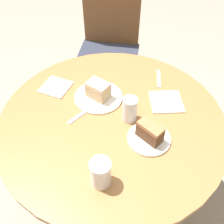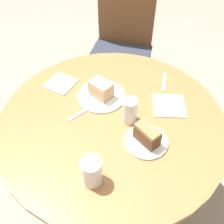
# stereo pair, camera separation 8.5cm
# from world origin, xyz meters

# --- Properties ---
(ground_plane) EXTENTS (8.00, 8.00, 0.00)m
(ground_plane) POSITION_xyz_m (0.00, 0.00, 0.00)
(ground_plane) COLOR gray
(table) EXTENTS (1.09, 1.09, 0.76)m
(table) POSITION_xyz_m (0.00, 0.00, 0.56)
(table) COLOR #9E6B3D
(table) RESTS_ON ground_plane
(chair) EXTENTS (0.49, 0.48, 0.97)m
(chair) POSITION_xyz_m (-0.15, 0.98, 0.51)
(chair) COLOR brown
(chair) RESTS_ON ground_plane
(plate_near) EXTENTS (0.25, 0.25, 0.01)m
(plate_near) POSITION_xyz_m (-0.09, 0.13, 0.76)
(plate_near) COLOR silver
(plate_near) RESTS_ON table
(plate_far) EXTENTS (0.19, 0.19, 0.01)m
(plate_far) POSITION_xyz_m (0.18, -0.11, 0.76)
(plate_far) COLOR silver
(plate_far) RESTS_ON table
(cake_slice_near) EXTENTS (0.13, 0.12, 0.09)m
(cake_slice_near) POSITION_xyz_m (-0.09, 0.13, 0.81)
(cake_slice_near) COLOR tan
(cake_slice_near) RESTS_ON plate_near
(cake_slice_far) EXTENTS (0.13, 0.12, 0.09)m
(cake_slice_far) POSITION_xyz_m (0.18, -0.11, 0.81)
(cake_slice_far) COLOR brown
(cake_slice_far) RESTS_ON plate_far
(glass_lemonade) EXTENTS (0.07, 0.07, 0.13)m
(glass_lemonade) POSITION_xyz_m (0.08, 0.01, 0.81)
(glass_lemonade) COLOR beige
(glass_lemonade) RESTS_ON table
(glass_water) EXTENTS (0.08, 0.08, 0.13)m
(glass_water) POSITION_xyz_m (-0.00, -0.34, 0.81)
(glass_water) COLOR silver
(glass_water) RESTS_ON table
(napkin_stack) EXTENTS (0.18, 0.18, 0.01)m
(napkin_stack) POSITION_xyz_m (0.26, 0.14, 0.76)
(napkin_stack) COLOR white
(napkin_stack) RESTS_ON table
(fork) EXTENTS (0.11, 0.14, 0.00)m
(fork) POSITION_xyz_m (-0.15, -0.00, 0.76)
(fork) COLOR silver
(fork) RESTS_ON table
(spoon) EXTENTS (0.02, 0.15, 0.00)m
(spoon) POSITION_xyz_m (0.22, 0.32, 0.76)
(spoon) COLOR silver
(spoon) RESTS_ON table
(napkin_side) EXTENTS (0.17, 0.17, 0.01)m
(napkin_side) POSITION_xyz_m (-0.33, 0.18, 0.76)
(napkin_side) COLOR white
(napkin_side) RESTS_ON table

